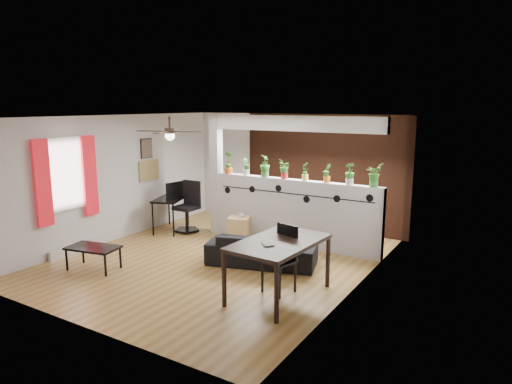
{
  "coord_description": "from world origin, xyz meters",
  "views": [
    {
      "loc": [
        4.75,
        -6.49,
        2.82
      ],
      "look_at": [
        0.45,
        0.6,
        1.21
      ],
      "focal_mm": 32.0,
      "sensor_mm": 36.0,
      "label": 1
    }
  ],
  "objects_px": {
    "computer_desk": "(171,201)",
    "folding_chair": "(283,252)",
    "potted_plant_7": "(374,174)",
    "potted_plant_5": "(327,172)",
    "sofa": "(262,250)",
    "office_chair": "(188,210)",
    "potted_plant_0": "(229,162)",
    "cube_shelf": "(239,229)",
    "potted_plant_4": "(305,171)",
    "ceiling_fan": "(170,133)",
    "potted_plant_6": "(350,173)",
    "cup": "(241,215)",
    "potted_plant_2": "(265,165)",
    "potted_plant_3": "(285,168)",
    "coffee_table": "(93,249)",
    "dining_table": "(279,247)",
    "potted_plant_1": "(246,166)"
  },
  "relations": [
    {
      "from": "potted_plant_3",
      "to": "sofa",
      "type": "relative_size",
      "value": 0.21
    },
    {
      "from": "sofa",
      "to": "office_chair",
      "type": "bearing_deg",
      "value": -38.18
    },
    {
      "from": "potted_plant_4",
      "to": "potted_plant_5",
      "type": "relative_size",
      "value": 0.99
    },
    {
      "from": "potted_plant_4",
      "to": "computer_desk",
      "type": "distance_m",
      "value": 3.25
    },
    {
      "from": "potted_plant_3",
      "to": "cup",
      "type": "bearing_deg",
      "value": -157.51
    },
    {
      "from": "computer_desk",
      "to": "potted_plant_2",
      "type": "bearing_deg",
      "value": 11.04
    },
    {
      "from": "cube_shelf",
      "to": "cup",
      "type": "distance_m",
      "value": 0.31
    },
    {
      "from": "potted_plant_5",
      "to": "cup",
      "type": "height_order",
      "value": "potted_plant_5"
    },
    {
      "from": "cup",
      "to": "office_chair",
      "type": "bearing_deg",
      "value": 178.12
    },
    {
      "from": "potted_plant_0",
      "to": "potted_plant_1",
      "type": "height_order",
      "value": "potted_plant_0"
    },
    {
      "from": "ceiling_fan",
      "to": "office_chair",
      "type": "xyz_separation_m",
      "value": [
        -0.88,
        1.51,
        -1.82
      ]
    },
    {
      "from": "potted_plant_2",
      "to": "potted_plant_5",
      "type": "height_order",
      "value": "potted_plant_2"
    },
    {
      "from": "potted_plant_7",
      "to": "computer_desk",
      "type": "distance_m",
      "value": 4.57
    },
    {
      "from": "potted_plant_0",
      "to": "office_chair",
      "type": "xyz_separation_m",
      "value": [
        -0.9,
        -0.29,
        -1.11
      ]
    },
    {
      "from": "potted_plant_6",
      "to": "ceiling_fan",
      "type": "bearing_deg",
      "value": -146.59
    },
    {
      "from": "potted_plant_5",
      "to": "cup",
      "type": "relative_size",
      "value": 3.08
    },
    {
      "from": "cube_shelf",
      "to": "potted_plant_6",
      "type": "bearing_deg",
      "value": -11.76
    },
    {
      "from": "office_chair",
      "to": "ceiling_fan",
      "type": "bearing_deg",
      "value": -59.63
    },
    {
      "from": "cup",
      "to": "potted_plant_7",
      "type": "bearing_deg",
      "value": 7.38
    },
    {
      "from": "dining_table",
      "to": "office_chair",
      "type": "bearing_deg",
      "value": 148.85
    },
    {
      "from": "computer_desk",
      "to": "folding_chair",
      "type": "xyz_separation_m",
      "value": [
        3.76,
        -1.71,
        -0.07
      ]
    },
    {
      "from": "cube_shelf",
      "to": "cup",
      "type": "xyz_separation_m",
      "value": [
        0.05,
        0.0,
        0.31
      ]
    },
    {
      "from": "potted_plant_0",
      "to": "potted_plant_1",
      "type": "bearing_deg",
      "value": 0.0
    },
    {
      "from": "potted_plant_3",
      "to": "potted_plant_7",
      "type": "relative_size",
      "value": 0.91
    },
    {
      "from": "potted_plant_3",
      "to": "computer_desk",
      "type": "height_order",
      "value": "potted_plant_3"
    },
    {
      "from": "office_chair",
      "to": "folding_chair",
      "type": "height_order",
      "value": "office_chair"
    },
    {
      "from": "potted_plant_7",
      "to": "coffee_table",
      "type": "distance_m",
      "value": 5.1
    },
    {
      "from": "potted_plant_3",
      "to": "coffee_table",
      "type": "relative_size",
      "value": 0.41
    },
    {
      "from": "dining_table",
      "to": "coffee_table",
      "type": "relative_size",
      "value": 1.7
    },
    {
      "from": "potted_plant_2",
      "to": "cube_shelf",
      "type": "distance_m",
      "value": 1.43
    },
    {
      "from": "potted_plant_6",
      "to": "cube_shelf",
      "type": "xyz_separation_m",
      "value": [
        -2.23,
        -0.34,
        -1.31
      ]
    },
    {
      "from": "potted_plant_2",
      "to": "potted_plant_1",
      "type": "bearing_deg",
      "value": 180.0
    },
    {
      "from": "potted_plant_2",
      "to": "office_chair",
      "type": "bearing_deg",
      "value": -170.79
    },
    {
      "from": "potted_plant_6",
      "to": "coffee_table",
      "type": "bearing_deg",
      "value": -138.9
    },
    {
      "from": "potted_plant_1",
      "to": "folding_chair",
      "type": "relative_size",
      "value": 0.35
    },
    {
      "from": "sofa",
      "to": "cup",
      "type": "distance_m",
      "value": 1.45
    },
    {
      "from": "ceiling_fan",
      "to": "sofa",
      "type": "relative_size",
      "value": 0.65
    },
    {
      "from": "potted_plant_6",
      "to": "potted_plant_7",
      "type": "height_order",
      "value": "potted_plant_7"
    },
    {
      "from": "potted_plant_4",
      "to": "computer_desk",
      "type": "bearing_deg",
      "value": -172.13
    },
    {
      "from": "potted_plant_4",
      "to": "cube_shelf",
      "type": "xyz_separation_m",
      "value": [
        -1.32,
        -0.34,
        -1.29
      ]
    },
    {
      "from": "potted_plant_1",
      "to": "potted_plant_0",
      "type": "bearing_deg",
      "value": 180.0
    },
    {
      "from": "potted_plant_5",
      "to": "folding_chair",
      "type": "relative_size",
      "value": 0.35
    },
    {
      "from": "potted_plant_3",
      "to": "cube_shelf",
      "type": "distance_m",
      "value": 1.6
    },
    {
      "from": "potted_plant_4",
      "to": "potted_plant_5",
      "type": "xyz_separation_m",
      "value": [
        0.45,
        -0.0,
        0.0
      ]
    },
    {
      "from": "potted_plant_2",
      "to": "computer_desk",
      "type": "height_order",
      "value": "potted_plant_2"
    },
    {
      "from": "potted_plant_3",
      "to": "potted_plant_4",
      "type": "xyz_separation_m",
      "value": [
        0.45,
        0.0,
        -0.01
      ]
    },
    {
      "from": "potted_plant_0",
      "to": "cube_shelf",
      "type": "bearing_deg",
      "value": -35.13
    },
    {
      "from": "potted_plant_5",
      "to": "office_chair",
      "type": "height_order",
      "value": "potted_plant_5"
    },
    {
      "from": "cube_shelf",
      "to": "dining_table",
      "type": "bearing_deg",
      "value": -65.31
    },
    {
      "from": "potted_plant_3",
      "to": "potted_plant_5",
      "type": "distance_m",
      "value": 0.9
    }
  ]
}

